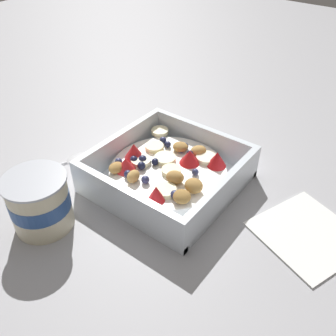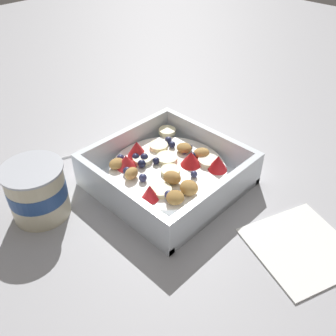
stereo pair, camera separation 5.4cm
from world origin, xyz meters
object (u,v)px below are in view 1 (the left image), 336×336
(spoon, at_px, (65,161))
(yogurt_cup, at_px, (40,202))
(folded_napkin, at_px, (308,233))
(fruit_bowl, at_px, (168,173))

(spoon, bearing_deg, yogurt_cup, 128.64)
(spoon, relative_size, yogurt_cup, 2.05)
(yogurt_cup, height_order, folded_napkin, yogurt_cup)
(spoon, bearing_deg, fruit_bowl, -159.47)
(folded_napkin, bearing_deg, yogurt_cup, 33.90)
(yogurt_cup, distance_m, folded_napkin, 0.35)
(fruit_bowl, relative_size, spoon, 1.19)
(fruit_bowl, relative_size, yogurt_cup, 2.43)
(fruit_bowl, height_order, folded_napkin, fruit_bowl)
(yogurt_cup, bearing_deg, fruit_bowl, -115.91)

